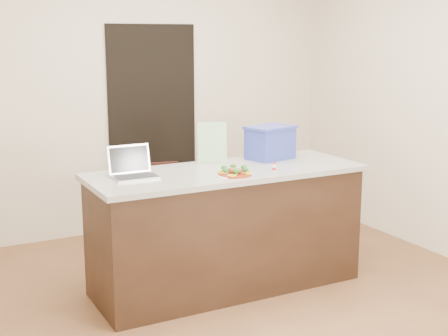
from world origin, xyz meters
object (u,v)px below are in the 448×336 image
island (226,228)px  blue_box (270,142)px  napkin (227,176)px  chair (161,208)px  yogurt_bottle (274,168)px  plate (235,174)px  laptop (132,168)px

island → blue_box: blue_box is taller
napkin → chair: napkin is taller
yogurt_bottle → island: bearing=139.8°
yogurt_bottle → chair: bearing=119.6°
plate → island: bearing=79.1°
yogurt_bottle → laptop: laptop is taller
napkin → blue_box: size_ratio=0.32×
napkin → yogurt_bottle: (0.38, -0.02, 0.02)m
island → napkin: (-0.11, -0.21, 0.46)m
plate → laptop: size_ratio=0.79×
island → laptop: (-0.70, 0.10, 0.52)m
island → laptop: 0.87m
blue_box → chair: (-0.75, 0.49, -0.57)m
plate → napkin: (-0.07, -0.01, -0.01)m
napkin → laptop: size_ratio=0.43×
island → plate: (-0.04, -0.20, 0.47)m
island → napkin: size_ratio=15.52×
blue_box → plate: bearing=-157.1°
yogurt_bottle → laptop: bearing=161.4°
yogurt_bottle → laptop: 1.03m
laptop → chair: laptop is taller
napkin → laptop: bearing=153.0°
island → plate: bearing=-100.9°
island → plate: 0.51m
napkin → chair: 1.01m
plate → napkin: size_ratio=1.82×
island → blue_box: bearing=21.4°
plate → laptop: bearing=156.1°
napkin → chair: size_ratio=0.16×
island → yogurt_bottle: 0.60m
laptop → chair: size_ratio=0.36×
napkin → yogurt_bottle: bearing=-3.8°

